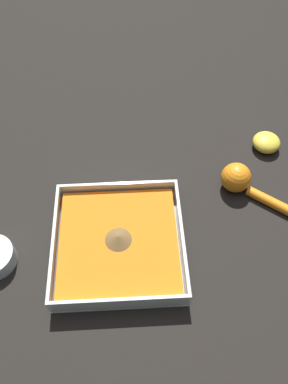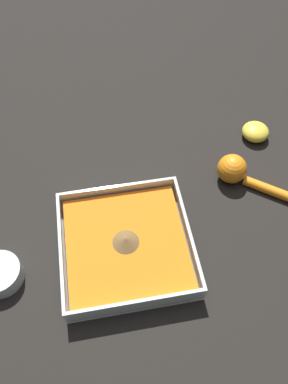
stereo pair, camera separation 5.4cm
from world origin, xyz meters
name	(u,v)px [view 1 (the left image)]	position (x,y,z in m)	size (l,w,h in m)	color
ground_plane	(108,244)	(0.00, 0.00, 0.00)	(4.00, 4.00, 0.00)	black
square_dish	(119,243)	(-0.02, 0.01, 0.02)	(0.25, 0.25, 0.05)	silver
lemon_squeezer	(242,182)	(-0.29, -0.12, 0.03)	(0.16, 0.13, 0.06)	orange
lemon_half	(266,142)	(-0.37, -0.24, 0.02)	(0.06, 0.06, 0.04)	yellow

